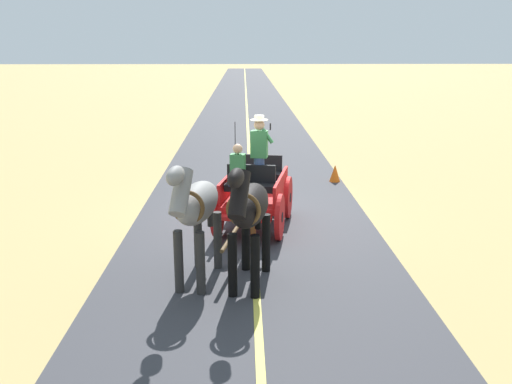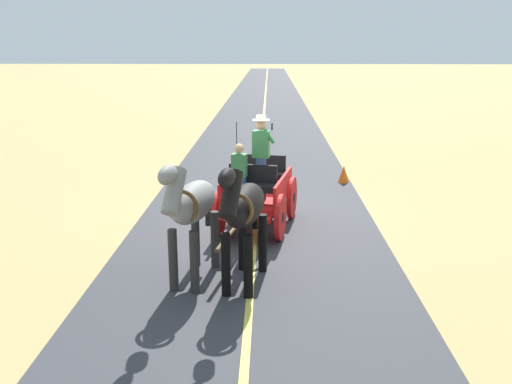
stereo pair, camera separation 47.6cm
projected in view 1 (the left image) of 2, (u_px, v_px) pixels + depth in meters
The scene contains 7 objects.
ground_plane at pixel (253, 219), 12.80m from camera, with size 200.00×200.00×0.00m, color tan.
road_surface at pixel (253, 219), 12.80m from camera, with size 5.39×160.00×0.01m, color #38383D.
road_centre_stripe at pixel (253, 219), 12.80m from camera, with size 0.12×160.00×0.00m, color #DBCC4C.
horse_drawn_carriage at pixel (254, 191), 12.04m from camera, with size 1.85×4.51×2.50m.
horse_near_side at pixel (249, 210), 8.96m from camera, with size 0.86×2.15×2.21m.
horse_off_side at pixel (196, 207), 9.10m from camera, with size 0.87×2.15×2.21m.
traffic_cone at pixel (335, 173), 16.24m from camera, with size 0.32×0.32×0.50m, color orange.
Camera 1 is at (0.19, 12.20, 3.91)m, focal length 39.06 mm.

